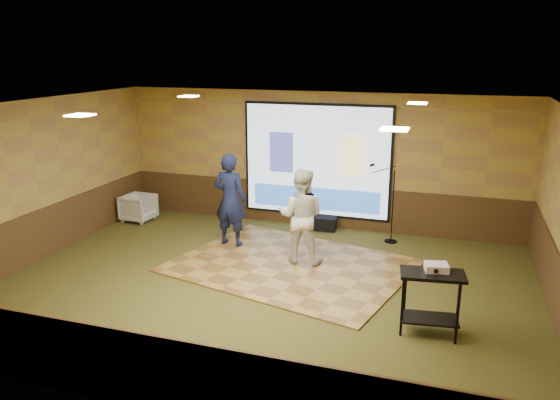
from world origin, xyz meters
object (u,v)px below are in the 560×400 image
(projector_screen, at_px, (316,162))
(projector, at_px, (436,267))
(mic_stand, at_px, (389,219))
(duffel_bag, at_px, (325,224))
(dance_floor, at_px, (291,266))
(player_right, at_px, (301,216))
(player_left, at_px, (230,200))
(banquet_chair, at_px, (139,208))
(av_table, at_px, (431,292))

(projector_screen, relative_size, projector, 10.71)
(projector, bearing_deg, projector_screen, 111.78)
(mic_stand, distance_m, duffel_bag, 1.50)
(projector, distance_m, duffel_bag, 4.69)
(dance_floor, distance_m, player_right, 0.94)
(dance_floor, xyz_separation_m, projector, (2.60, -1.65, 0.96))
(projector_screen, xyz_separation_m, duffel_bag, (0.29, -0.22, -1.33))
(dance_floor, bearing_deg, player_left, 155.18)
(banquet_chair, bearing_deg, projector, -111.41)
(av_table, bearing_deg, projector, 66.67)
(projector, distance_m, mic_stand, 3.76)
(banquet_chair, xyz_separation_m, duffel_bag, (4.29, 0.70, -0.17))
(player_right, bearing_deg, projector_screen, -85.92)
(player_right, bearing_deg, player_left, -19.20)
(player_left, relative_size, player_right, 1.06)
(dance_floor, bearing_deg, mic_stand, 51.58)
(projector_screen, xyz_separation_m, player_right, (0.30, -2.22, -0.56))
(dance_floor, relative_size, duffel_bag, 8.66)
(player_right, relative_size, mic_stand, 1.08)
(dance_floor, xyz_separation_m, mic_stand, (1.53, 1.92, 0.48))
(player_left, bearing_deg, banquet_chair, -13.25)
(av_table, distance_m, banquet_chair, 7.51)
(player_right, relative_size, projector, 5.71)
(av_table, height_order, projector, projector)
(player_left, bearing_deg, projector_screen, -122.02)
(projector, distance_m, banquet_chair, 7.53)
(dance_floor, bearing_deg, duffel_bag, 87.33)
(duffel_bag, bearing_deg, player_left, -135.70)
(mic_stand, relative_size, duffel_bag, 3.48)
(duffel_bag, bearing_deg, projector, -57.28)
(projector, bearing_deg, duffel_bag, 110.34)
(projector, bearing_deg, av_table, -125.70)
(av_table, distance_m, mic_stand, 3.80)
(dance_floor, distance_m, banquet_chair, 4.47)
(projector_screen, distance_m, player_right, 2.31)
(av_table, bearing_deg, duffel_bag, 121.73)
(av_table, bearing_deg, banquet_chair, 154.08)
(av_table, xyz_separation_m, banquet_chair, (-6.75, 3.28, -0.32))
(av_table, xyz_separation_m, mic_stand, (-1.04, 3.66, -0.14))
(dance_floor, relative_size, projector, 13.18)
(dance_floor, xyz_separation_m, av_table, (2.56, -1.73, 0.62))
(dance_floor, relative_size, player_right, 2.31)
(player_right, xyz_separation_m, mic_stand, (1.41, 1.68, -0.42))
(player_left, height_order, mic_stand, player_left)
(player_right, bearing_deg, duffel_bag, -93.25)
(av_table, bearing_deg, player_left, 149.13)
(dance_floor, relative_size, mic_stand, 2.49)
(projector_screen, bearing_deg, player_right, -82.40)
(av_table, height_order, duffel_bag, av_table)
(player_right, bearing_deg, mic_stand, -133.47)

